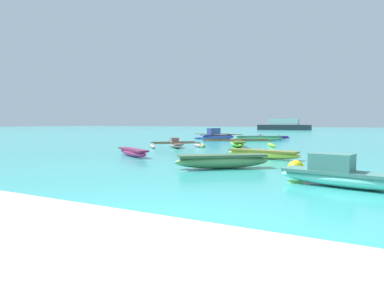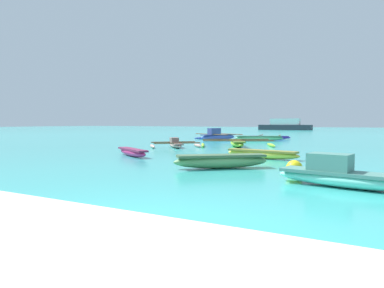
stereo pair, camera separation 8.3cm
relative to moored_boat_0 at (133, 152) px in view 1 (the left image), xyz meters
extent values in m
plane|color=#38ADA8|center=(6.94, -9.04, -0.19)|extent=(240.00, 240.00, 0.00)
ellipsoid|color=#C22C6D|center=(0.00, 0.00, -0.02)|extent=(2.74, 1.91, 0.34)
cube|color=#772548|center=(0.00, 0.00, 0.11)|extent=(2.53, 1.77, 0.08)
ellipsoid|color=#77E1CA|center=(9.17, -3.60, -0.01)|extent=(3.46, 1.34, 0.37)
cube|color=slate|center=(9.17, -3.60, 0.14)|extent=(3.19, 1.27, 0.08)
cube|color=slate|center=(8.76, -3.52, 0.38)|extent=(1.05, 0.80, 0.41)
ellipsoid|color=#659D5F|center=(5.19, -1.87, 0.03)|extent=(2.90, 2.54, 0.46)
cube|color=#446341|center=(5.19, -1.87, 0.22)|extent=(2.68, 2.36, 0.08)
ellipsoid|color=yellow|center=(5.45, 1.83, -0.01)|extent=(3.37, 1.10, 0.36)
cube|color=olive|center=(5.45, 1.83, 0.13)|extent=(3.10, 1.03, 0.08)
ellipsoid|color=#73D593|center=(1.12, 15.25, 0.02)|extent=(3.86, 2.20, 0.44)
cube|color=#4C825D|center=(1.12, 15.25, 0.20)|extent=(3.56, 2.05, 0.08)
ellipsoid|color=tan|center=(-1.13, 5.61, -0.05)|extent=(2.22, 2.35, 0.28)
cube|color=#7A615A|center=(-1.13, 5.61, 0.05)|extent=(2.05, 2.17, 0.08)
cube|color=#7A615A|center=(-1.36, 5.86, 0.24)|extent=(0.84, 0.86, 0.31)
cylinder|color=brown|center=(-0.72, 5.16, 0.11)|extent=(2.13, 1.96, 0.07)
cylinder|color=brown|center=(-1.54, 6.06, 0.11)|extent=(2.13, 1.96, 0.07)
ellipsoid|color=tan|center=(-0.09, 6.56, -0.09)|extent=(1.28, 1.37, 0.20)
ellipsoid|color=tan|center=(-2.17, 4.66, -0.09)|extent=(1.28, 1.37, 0.20)
ellipsoid|color=#633BD3|center=(1.02, 18.71, -0.03)|extent=(3.80, 1.19, 0.32)
cube|color=#432D81|center=(1.02, 18.71, 0.09)|extent=(3.50, 1.12, 0.08)
cylinder|color=brown|center=(1.86, 18.86, 0.15)|extent=(0.85, 4.25, 0.07)
cylinder|color=brown|center=(0.19, 18.56, 0.15)|extent=(0.85, 4.25, 0.07)
ellipsoid|color=#633BD3|center=(0.64, 20.83, -0.09)|extent=(2.65, 0.67, 0.20)
ellipsoid|color=#633BD3|center=(1.41, 16.59, -0.09)|extent=(2.65, 0.67, 0.20)
ellipsoid|color=#96CC32|center=(1.87, 8.23, 0.00)|extent=(2.38, 3.70, 0.39)
cube|color=olive|center=(1.87, 8.23, 0.16)|extent=(2.21, 3.42, 0.08)
cylinder|color=brown|center=(2.26, 7.47, 0.22)|extent=(3.89, 2.05, 0.07)
cylinder|color=brown|center=(1.48, 8.98, 0.22)|extent=(3.89, 2.05, 0.07)
ellipsoid|color=#96CC32|center=(3.80, 9.22, -0.09)|extent=(1.27, 2.21, 0.20)
ellipsoid|color=#96CC32|center=(-0.06, 7.23, -0.09)|extent=(1.27, 2.21, 0.20)
ellipsoid|color=#576CD9|center=(-2.57, 15.26, 0.05)|extent=(2.23, 3.74, 0.50)
cube|color=#3C4884|center=(-2.57, 15.26, 0.26)|extent=(2.08, 3.45, 0.08)
cube|color=#3C4884|center=(-2.77, 14.83, 0.58)|extent=(0.97, 1.21, 0.55)
cylinder|color=brown|center=(-2.21, 16.03, 0.32)|extent=(3.91, 1.89, 0.07)
cylinder|color=brown|center=(-2.94, 14.48, 0.32)|extent=(3.91, 1.89, 0.07)
ellipsoid|color=#576CD9|center=(-4.51, 16.17, -0.09)|extent=(1.08, 2.00, 0.20)
ellipsoid|color=#576CD9|center=(-0.63, 14.34, -0.09)|extent=(1.08, 2.00, 0.20)
sphere|color=yellow|center=(7.70, -2.45, 0.04)|extent=(0.46, 0.46, 0.46)
cube|color=#2D333D|center=(-7.37, 60.23, 0.35)|extent=(10.84, 2.38, 1.08)
cube|color=white|center=(-7.37, 60.23, 1.54)|extent=(5.96, 2.03, 1.30)
camera|label=1|loc=(9.66, -12.31, 1.32)|focal=32.00mm
camera|label=2|loc=(9.73, -12.27, 1.32)|focal=32.00mm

